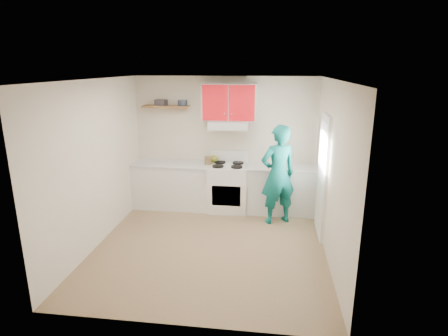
# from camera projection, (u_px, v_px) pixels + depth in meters

# --- Properties ---
(floor) EXTENTS (3.80, 3.80, 0.00)m
(floor) POSITION_uv_depth(u_px,v_px,m) (210.00, 246.00, 5.91)
(floor) COLOR brown
(floor) RESTS_ON ground
(ceiling) EXTENTS (3.60, 3.80, 0.04)m
(ceiling) POSITION_uv_depth(u_px,v_px,m) (209.00, 80.00, 5.21)
(ceiling) COLOR white
(ceiling) RESTS_ON floor
(back_wall) EXTENTS (3.60, 0.04, 2.60)m
(back_wall) POSITION_uv_depth(u_px,v_px,m) (225.00, 143.00, 7.37)
(back_wall) COLOR beige
(back_wall) RESTS_ON floor
(front_wall) EXTENTS (3.60, 0.04, 2.60)m
(front_wall) POSITION_uv_depth(u_px,v_px,m) (179.00, 217.00, 3.75)
(front_wall) COLOR beige
(front_wall) RESTS_ON floor
(left_wall) EXTENTS (0.04, 3.80, 2.60)m
(left_wall) POSITION_uv_depth(u_px,v_px,m) (97.00, 164.00, 5.78)
(left_wall) COLOR beige
(left_wall) RESTS_ON floor
(right_wall) EXTENTS (0.04, 3.80, 2.60)m
(right_wall) POSITION_uv_depth(u_px,v_px,m) (332.00, 172.00, 5.34)
(right_wall) COLOR beige
(right_wall) RESTS_ON floor
(door) EXTENTS (0.05, 0.85, 2.05)m
(door) POSITION_uv_depth(u_px,v_px,m) (322.00, 176.00, 6.08)
(door) COLOR white
(door) RESTS_ON floor
(door_glass) EXTENTS (0.01, 0.55, 0.95)m
(door_glass) POSITION_uv_depth(u_px,v_px,m) (323.00, 151.00, 5.97)
(door_glass) COLOR white
(door_glass) RESTS_ON door
(counter_left) EXTENTS (1.52, 0.60, 0.90)m
(counter_left) POSITION_uv_depth(u_px,v_px,m) (172.00, 185.00, 7.45)
(counter_left) COLOR silver
(counter_left) RESTS_ON floor
(counter_right) EXTENTS (1.32, 0.60, 0.90)m
(counter_right) POSITION_uv_depth(u_px,v_px,m) (281.00, 190.00, 7.18)
(counter_right) COLOR silver
(counter_right) RESTS_ON floor
(stove) EXTENTS (0.76, 0.65, 0.92)m
(stove) POSITION_uv_depth(u_px,v_px,m) (228.00, 188.00, 7.28)
(stove) COLOR white
(stove) RESTS_ON floor
(range_hood) EXTENTS (0.76, 0.44, 0.15)m
(range_hood) POSITION_uv_depth(u_px,v_px,m) (229.00, 125.00, 7.05)
(range_hood) COLOR silver
(range_hood) RESTS_ON back_wall
(upper_cabinets) EXTENTS (1.02, 0.33, 0.70)m
(upper_cabinets) POSITION_uv_depth(u_px,v_px,m) (229.00, 102.00, 6.98)
(upper_cabinets) COLOR red
(upper_cabinets) RESTS_ON back_wall
(shelf) EXTENTS (0.90, 0.30, 0.04)m
(shelf) POSITION_uv_depth(u_px,v_px,m) (166.00, 106.00, 7.18)
(shelf) COLOR brown
(shelf) RESTS_ON back_wall
(books) EXTENTS (0.25, 0.20, 0.11)m
(books) POSITION_uv_depth(u_px,v_px,m) (161.00, 103.00, 7.17)
(books) COLOR #3A3339
(books) RESTS_ON shelf
(tin) EXTENTS (0.22, 0.22, 0.11)m
(tin) POSITION_uv_depth(u_px,v_px,m) (183.00, 103.00, 7.12)
(tin) COLOR #333D4C
(tin) RESTS_ON shelf
(kettle) EXTENTS (0.19, 0.19, 0.15)m
(kettle) POSITION_uv_depth(u_px,v_px,m) (214.00, 159.00, 7.34)
(kettle) COLOR olive
(kettle) RESTS_ON stove
(crock) EXTENTS (0.16, 0.16, 0.17)m
(crock) POSITION_uv_depth(u_px,v_px,m) (208.00, 161.00, 7.21)
(crock) COLOR brown
(crock) RESTS_ON counter_left
(cutting_board) EXTENTS (0.31, 0.23, 0.02)m
(cutting_board) POSITION_uv_depth(u_px,v_px,m) (265.00, 166.00, 7.12)
(cutting_board) COLOR olive
(cutting_board) RESTS_ON counter_right
(silicone_mat) EXTENTS (0.35, 0.31, 0.01)m
(silicone_mat) POSITION_uv_depth(u_px,v_px,m) (297.00, 167.00, 7.07)
(silicone_mat) COLOR red
(silicone_mat) RESTS_ON counter_right
(person) EXTENTS (0.78, 0.67, 1.81)m
(person) POSITION_uv_depth(u_px,v_px,m) (278.00, 175.00, 6.57)
(person) COLOR #0B6560
(person) RESTS_ON floor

